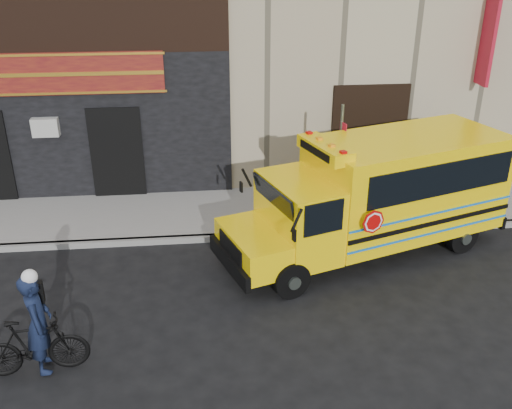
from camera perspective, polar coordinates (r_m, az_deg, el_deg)
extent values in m
plane|color=black|center=(12.13, -0.78, -9.32)|extent=(120.00, 120.00, 0.00)
cube|color=gray|center=(14.31, -1.70, -3.22)|extent=(40.00, 0.20, 0.15)
cube|color=gray|center=(15.64, -2.11, -0.64)|extent=(40.00, 3.00, 0.15)
cube|color=black|center=(16.75, -20.06, 7.21)|extent=(10.00, 0.30, 4.00)
cube|color=#520B15|center=(16.23, -20.97, 12.06)|extent=(6.50, 0.12, 1.10)
cube|color=black|center=(16.48, -13.71, 5.00)|extent=(1.30, 0.10, 2.50)
cube|color=maroon|center=(17.23, 22.17, 14.94)|extent=(0.10, 0.70, 2.40)
cylinder|color=black|center=(12.00, 3.51, -7.50)|extent=(0.85, 0.52, 0.80)
cylinder|color=black|center=(13.47, -0.26, -3.56)|extent=(0.85, 0.52, 0.80)
cylinder|color=black|center=(14.48, 19.85, -3.00)|extent=(0.85, 0.52, 0.80)
cylinder|color=black|center=(15.72, 15.20, -0.11)|extent=(0.85, 0.52, 0.80)
cube|color=yellow|center=(12.35, -0.36, -4.26)|extent=(1.59, 2.22, 0.70)
cube|color=black|center=(12.29, -2.70, -5.79)|extent=(0.77, 1.98, 0.35)
cube|color=yellow|center=(12.56, 4.22, -1.23)|extent=(1.81, 2.37, 1.70)
cube|color=black|center=(12.15, 1.91, -0.04)|extent=(0.64, 1.72, 0.90)
cube|color=yellow|center=(13.92, 14.64, 2.14)|extent=(4.97, 3.53, 2.25)
cube|color=black|center=(15.79, 20.74, -0.19)|extent=(0.82, 2.12, 0.30)
cube|color=black|center=(13.04, 18.20, 2.40)|extent=(3.71, 1.29, 0.75)
cube|color=yellow|center=(12.27, 6.91, 5.50)|extent=(0.99, 1.68, 0.28)
cylinder|color=#AE0706|center=(11.99, 11.64, -1.72)|extent=(0.50, 0.20, 0.52)
cylinder|color=#464F48|center=(14.20, 8.27, 3.36)|extent=(0.07, 0.07, 3.33)
cube|color=maroon|center=(13.79, 8.70, 7.27)|extent=(0.10, 0.29, 0.42)
cube|color=white|center=(13.95, 8.56, 5.23)|extent=(0.10, 0.29, 0.36)
imported|color=black|center=(10.69, -21.32, -13.07)|extent=(1.86, 0.69, 1.10)
imported|color=black|center=(10.47, -20.88, -11.26)|extent=(0.55, 0.74, 1.86)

